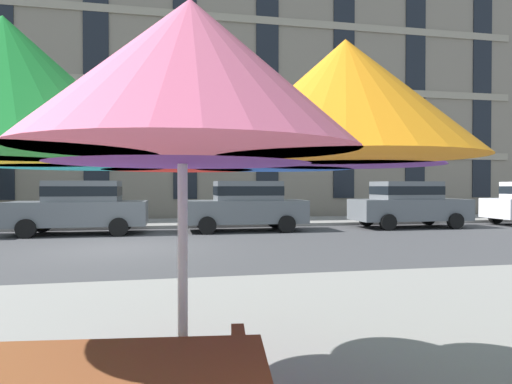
{
  "coord_description": "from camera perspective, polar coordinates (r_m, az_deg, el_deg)",
  "views": [
    {
      "loc": [
        1.28,
        -11.61,
        1.62
      ],
      "look_at": [
        4.21,
        3.2,
        1.4
      ],
      "focal_mm": 30.51,
      "sensor_mm": 36.0,
      "label": 1
    }
  ],
  "objects": [
    {
      "name": "sedan_gray",
      "position": [
        15.61,
        -22.0,
        -1.69
      ],
      "size": [
        4.4,
        1.98,
        1.78
      ],
      "color": "slate",
      "rests_on": "ground"
    },
    {
      "name": "ground_plane",
      "position": [
        11.8,
        -17.44,
        -7.09
      ],
      "size": [
        120.0,
        120.0,
        0.0
      ],
      "primitive_type": "plane",
      "color": "#424244"
    },
    {
      "name": "sidewalk_far",
      "position": [
        18.52,
        -15.15,
        -4.03
      ],
      "size": [
        56.0,
        3.6,
        0.12
      ],
      "primitive_type": "cube",
      "color": "gray",
      "rests_on": "ground"
    },
    {
      "name": "sedan_gray_downstreet",
      "position": [
        17.79,
        19.32,
        -1.37
      ],
      "size": [
        4.4,
        1.98,
        1.78
      ],
      "color": "slate",
      "rests_on": "ground"
    },
    {
      "name": "apartment_building",
      "position": [
        27.39,
        -13.99,
        14.28
      ],
      "size": [
        39.41,
        12.08,
        16.0
      ],
      "color": "gray",
      "rests_on": "ground"
    },
    {
      "name": "patio_umbrella",
      "position": [
        2.65,
        -9.63,
        9.71
      ],
      "size": [
        3.27,
        3.27,
        2.37
      ],
      "color": "silver",
      "rests_on": "ground"
    },
    {
      "name": "sedan_gray_midblock",
      "position": [
        15.55,
        -1.48,
        -1.63
      ],
      "size": [
        4.4,
        1.98,
        1.78
      ],
      "color": "slate",
      "rests_on": "ground"
    }
  ]
}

